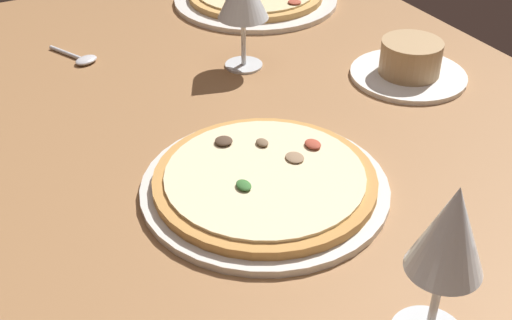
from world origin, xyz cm
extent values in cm
cube|color=#996B42|center=(0.00, 0.00, 2.00)|extent=(150.00, 110.00, 4.00)
cylinder|color=silver|center=(4.96, 0.16, 4.50)|extent=(30.47, 30.47, 1.00)
cylinder|color=#C68C47|center=(4.96, 0.16, 5.60)|extent=(27.35, 27.35, 1.20)
cylinder|color=beige|center=(4.96, 0.16, 6.40)|extent=(24.46, 24.46, 0.40)
ellipsoid|color=#387033|center=(6.31, -3.54, 6.91)|extent=(2.31, 1.67, 0.62)
ellipsoid|color=brown|center=(-0.81, 2.71, 6.88)|extent=(1.97, 1.50, 0.57)
ellipsoid|color=#AD4733|center=(2.57, 8.26, 6.92)|extent=(2.45, 1.96, 0.63)
ellipsoid|color=#4C3828|center=(-3.40, -1.55, 6.93)|extent=(2.32, 2.31, 0.66)
ellipsoid|color=#937556|center=(3.96, 4.76, 6.81)|extent=(2.62, 2.27, 0.41)
cylinder|color=silver|center=(-51.26, 28.13, 4.50)|extent=(32.70, 32.70, 1.00)
ellipsoid|color=brown|center=(-43.59, 23.28, 6.92)|extent=(1.71, 1.58, 0.65)
ellipsoid|color=#AD4733|center=(-41.38, 31.34, 6.85)|extent=(2.61, 2.55, 0.51)
cylinder|color=white|center=(-10.85, 34.65, 4.40)|extent=(18.56, 18.56, 0.80)
cylinder|color=tan|center=(-10.85, 34.65, 7.51)|extent=(9.66, 9.66, 5.42)
cylinder|color=silver|center=(32.17, 2.83, 8.64)|extent=(0.80, 0.80, 8.47)
cone|color=silver|center=(32.17, 2.83, 17.27)|extent=(6.83, 6.83, 8.80)
cone|color=maroon|center=(32.17, 2.83, 15.11)|extent=(3.13, 3.13, 4.48)
cylinder|color=silver|center=(-26.67, 13.05, 4.20)|extent=(6.21, 6.21, 0.40)
cylinder|color=silver|center=(-26.67, 13.05, 8.48)|extent=(0.80, 0.80, 8.16)
ellipsoid|color=silver|center=(-40.03, -9.75, 4.50)|extent=(4.28, 4.82, 1.00)
cylinder|color=silver|center=(-44.10, -11.75, 4.35)|extent=(8.46, 4.63, 0.70)
camera|label=1|loc=(61.30, -30.70, 52.78)|focal=45.93mm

